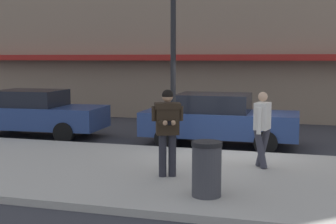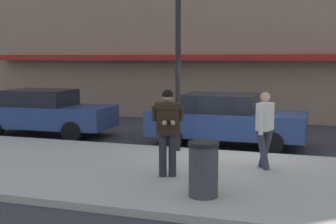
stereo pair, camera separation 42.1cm
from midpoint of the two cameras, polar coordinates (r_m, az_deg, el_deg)
ground_plane at (r=12.77m, az=6.61°, el=-5.10°), size 80.00×80.00×0.00m
sidewalk at (r=9.86m, az=9.60°, el=-8.22°), size 32.00×5.30×0.14m
curb_paint_line at (r=12.69m, az=11.12°, el=-5.23°), size 28.00×0.12×0.01m
parked_sedan_near at (r=15.98m, az=-16.65°, el=-0.10°), size 4.59×2.10×1.54m
parked_sedan_mid at (r=13.75m, az=5.28°, el=-0.90°), size 4.52×1.96×1.54m
man_texting_on_phone at (r=9.54m, az=-1.33°, el=-1.39°), size 0.61×0.65×1.81m
pedestrian_in_light_coat at (r=10.53m, az=10.30°, el=-1.54°), size 0.39×0.59×1.70m
street_lamp_post at (r=12.20m, az=-0.36°, el=9.24°), size 0.36×0.36×4.88m
trash_bin at (r=8.31m, az=3.28°, el=-6.93°), size 0.55×0.55×0.98m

